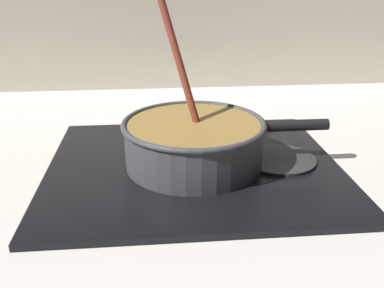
% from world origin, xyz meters
% --- Properties ---
extents(ground, '(2.40, 1.60, 0.04)m').
position_xyz_m(ground, '(0.00, 0.00, -0.02)').
color(ground, beige).
extents(backsplash_wall, '(2.40, 0.02, 0.55)m').
position_xyz_m(backsplash_wall, '(0.00, 0.79, 0.28)').
color(backsplash_wall, '#B2A893').
rests_on(backsplash_wall, ground).
extents(hob_plate, '(0.56, 0.48, 0.01)m').
position_xyz_m(hob_plate, '(-0.00, 0.17, 0.01)').
color(hob_plate, black).
rests_on(hob_plate, ground).
extents(burner_ring, '(0.18, 0.18, 0.01)m').
position_xyz_m(burner_ring, '(-0.00, 0.17, 0.02)').
color(burner_ring, '#592D0C').
rests_on(burner_ring, hob_plate).
extents(spare_burner, '(0.15, 0.15, 0.01)m').
position_xyz_m(spare_burner, '(0.17, 0.17, 0.01)').
color(spare_burner, '#262628').
rests_on(spare_burner, hob_plate).
extents(cooking_pan, '(0.40, 0.27, 0.35)m').
position_xyz_m(cooking_pan, '(-0.00, 0.17, 0.06)').
color(cooking_pan, '#38383D').
rests_on(cooking_pan, hob_plate).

